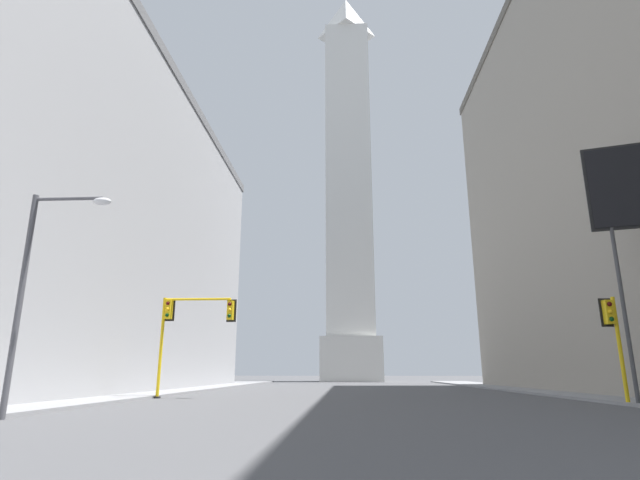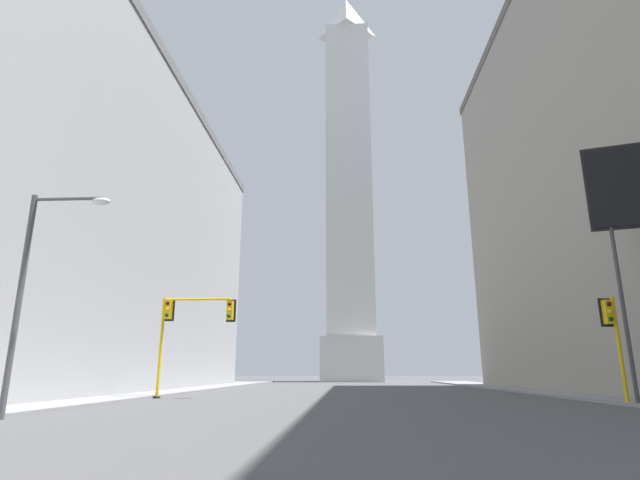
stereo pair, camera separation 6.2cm
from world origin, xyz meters
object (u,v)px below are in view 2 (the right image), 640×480
(obelisk, at_px, (349,179))
(street_lamp, at_px, (36,274))
(traffic_light_mid_left, at_px, (187,321))
(traffic_light_mid_right, at_px, (614,332))

(obelisk, relative_size, street_lamp, 9.38)
(traffic_light_mid_left, xyz_separation_m, street_lamp, (-0.98, -13.10, 0.27))
(traffic_light_mid_right, bearing_deg, obelisk, 101.75)
(obelisk, xyz_separation_m, traffic_light_mid_left, (-9.95, -50.69, -28.87))
(traffic_light_mid_right, bearing_deg, street_lamp, -160.69)
(obelisk, relative_size, traffic_light_mid_left, 12.20)
(traffic_light_mid_right, distance_m, street_lamp, 23.94)
(obelisk, bearing_deg, traffic_light_mid_left, -101.10)
(traffic_light_mid_right, height_order, street_lamp, street_lamp)
(obelisk, height_order, traffic_light_mid_right, obelisk)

